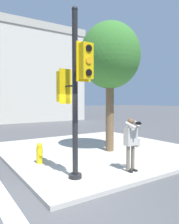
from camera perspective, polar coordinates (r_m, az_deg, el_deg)
ground_plane at (r=5.65m, az=-7.35°, el=-21.27°), size 160.00×160.00×0.00m
sidewalk_corner at (r=10.21m, az=1.83°, el=-9.77°), size 8.00×8.00×0.12m
traffic_signal_pole at (r=6.09m, az=-4.01°, el=6.56°), size 0.48×1.47×4.77m
person_photographer at (r=6.95m, az=10.86°, el=-7.13°), size 0.58×0.54×1.65m
street_tree at (r=9.69m, az=5.39°, el=14.20°), size 2.58×2.58×5.55m
fire_hydrant at (r=7.96m, az=-12.92°, el=-10.45°), size 0.22×0.28×0.72m
building_right at (r=29.64m, az=-17.19°, el=8.74°), size 11.55×12.22×10.67m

